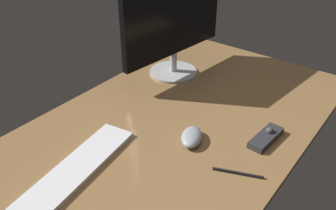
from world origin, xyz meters
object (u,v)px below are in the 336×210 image
(monitor, at_px, (174,19))
(computer_mouse, at_px, (192,137))
(media_remote, at_px, (266,137))
(pen, at_px, (238,173))
(keyboard, at_px, (78,168))

(monitor, height_order, computer_mouse, monitor)
(media_remote, height_order, pen, media_remote)
(keyboard, height_order, pen, keyboard)
(keyboard, relative_size, pen, 2.93)
(computer_mouse, bearing_deg, keyboard, 123.96)
(computer_mouse, distance_m, pen, 0.20)
(monitor, distance_m, media_remote, 0.62)
(monitor, bearing_deg, media_remote, -104.30)
(monitor, bearing_deg, pen, -120.36)
(keyboard, xyz_separation_m, pen, (0.27, -0.39, -0.00))
(monitor, relative_size, pen, 3.64)
(pen, bearing_deg, monitor, 121.42)
(monitor, xyz_separation_m, keyboard, (-0.68, -0.15, -0.24))
(keyboard, bearing_deg, media_remote, -48.18)
(keyboard, distance_m, media_remote, 0.61)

